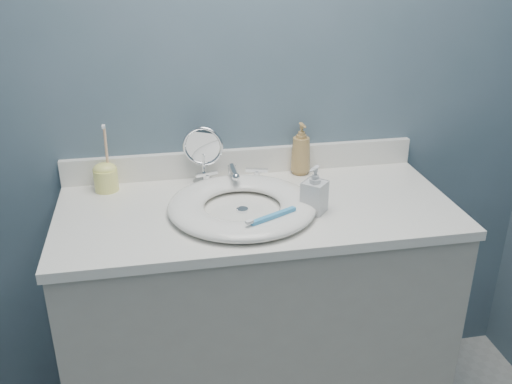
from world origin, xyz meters
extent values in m
cube|color=#485E6C|center=(0.00, 1.25, 1.20)|extent=(2.20, 0.02, 2.40)
cube|color=#B1ADA2|center=(0.00, 0.97, 0.42)|extent=(1.20, 0.55, 0.85)
cube|color=white|center=(0.00, 0.97, 0.86)|extent=(1.22, 0.57, 0.03)
cube|color=white|center=(0.00, 1.24, 0.93)|extent=(1.22, 0.02, 0.09)
cylinder|color=silver|center=(-0.05, 0.94, 0.88)|extent=(0.04, 0.04, 0.01)
cube|color=silver|center=(-0.05, 1.16, 0.89)|extent=(0.22, 0.05, 0.01)
cylinder|color=silver|center=(-0.05, 1.16, 0.92)|extent=(0.03, 0.03, 0.06)
cylinder|color=silver|center=(-0.05, 1.11, 0.94)|extent=(0.02, 0.09, 0.02)
sphere|color=silver|center=(-0.05, 1.06, 0.94)|extent=(0.03, 0.03, 0.03)
cylinder|color=silver|center=(-0.14, 1.16, 0.90)|extent=(0.02, 0.02, 0.03)
cube|color=silver|center=(-0.14, 1.16, 0.92)|extent=(0.08, 0.03, 0.01)
cylinder|color=silver|center=(0.04, 1.16, 0.90)|extent=(0.02, 0.02, 0.03)
cube|color=silver|center=(0.04, 1.16, 0.92)|extent=(0.08, 0.03, 0.01)
cylinder|color=silver|center=(-0.14, 1.18, 0.88)|extent=(0.08, 0.08, 0.01)
cylinder|color=silver|center=(-0.14, 1.18, 0.93)|extent=(0.01, 0.01, 0.10)
torus|color=silver|center=(-0.14, 1.18, 1.01)|extent=(0.13, 0.05, 0.13)
cylinder|color=white|center=(-0.14, 1.18, 1.01)|extent=(0.11, 0.03, 0.11)
imported|color=#AA854C|center=(0.20, 1.20, 0.97)|extent=(0.07, 0.08, 0.18)
imported|color=silver|center=(0.16, 0.90, 0.95)|extent=(0.09, 0.09, 0.15)
cylinder|color=#F8F47C|center=(-0.46, 1.18, 0.92)|extent=(0.08, 0.08, 0.07)
ellipsoid|color=#F8F47C|center=(-0.46, 1.18, 0.95)|extent=(0.08, 0.07, 0.05)
cylinder|color=#FABC8E|center=(-0.45, 1.18, 1.02)|extent=(0.01, 0.03, 0.15)
cube|color=white|center=(-0.45, 1.17, 1.10)|extent=(0.01, 0.02, 0.01)
cube|color=#3D9DDA|center=(0.02, 0.81, 0.92)|extent=(0.14, 0.08, 0.01)
cube|color=white|center=(-0.06, 0.77, 0.93)|extent=(0.03, 0.02, 0.01)
camera|label=1|loc=(-0.30, -0.58, 1.65)|focal=40.00mm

